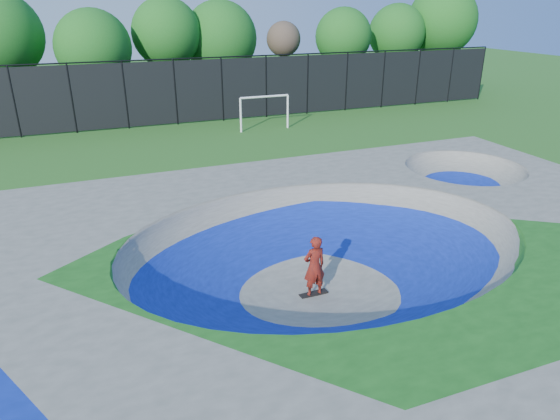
% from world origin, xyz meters
% --- Properties ---
extents(ground, '(120.00, 120.00, 0.00)m').
position_xyz_m(ground, '(0.00, 0.00, 0.00)').
color(ground, '#245D1A').
rests_on(ground, ground).
extents(skate_deck, '(22.00, 14.00, 1.50)m').
position_xyz_m(skate_deck, '(0.00, 0.00, 0.75)').
color(skate_deck, gray).
rests_on(skate_deck, ground).
extents(skater, '(0.65, 0.45, 1.71)m').
position_xyz_m(skater, '(-0.51, -0.31, 0.85)').
color(skater, red).
rests_on(skater, ground).
extents(skateboard, '(0.79, 0.26, 0.05)m').
position_xyz_m(skateboard, '(-0.51, -0.31, 0.03)').
color(skateboard, black).
rests_on(skateboard, ground).
extents(soccer_goal, '(3.12, 0.12, 2.06)m').
position_xyz_m(soccer_goal, '(4.63, 17.57, 1.43)').
color(soccer_goal, white).
rests_on(soccer_goal, ground).
extents(fence, '(48.09, 0.09, 4.04)m').
position_xyz_m(fence, '(0.00, 21.00, 2.10)').
color(fence, black).
rests_on(fence, ground).
extents(treeline, '(53.66, 7.45, 8.64)m').
position_xyz_m(treeline, '(-1.82, 26.24, 5.09)').
color(treeline, '#473823').
rests_on(treeline, ground).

